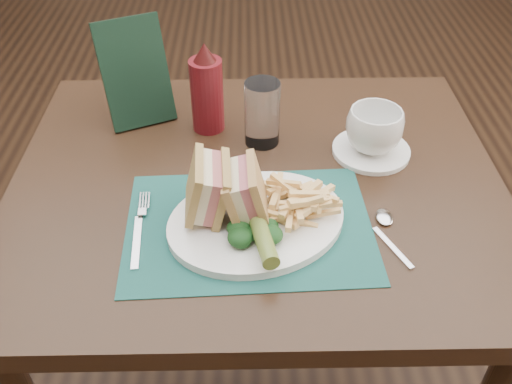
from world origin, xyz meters
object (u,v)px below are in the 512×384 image
saucer (371,151)px  drinking_glass (262,113)px  sandwich_half_b (232,192)px  coffee_cup (374,130)px  placemat (249,226)px  sandwich_half_a (194,188)px  plate (256,221)px  check_presenter (135,73)px  ketchup_bottle (207,87)px  table_main (257,308)px

saucer → drinking_glass: drinking_glass is taller
sandwich_half_b → coffee_cup: 0.33m
placemat → drinking_glass: bearing=83.6°
sandwich_half_a → placemat: bearing=-15.4°
plate → sandwich_half_b: bearing=145.4°
placemat → check_presenter: bearing=123.3°
placemat → saucer: saucer is taller
sandwich_half_a → drinking_glass: drinking_glass is taller
placemat → drinking_glass: size_ratio=3.13×
check_presenter → placemat: bearing=-80.7°
sandwich_half_b → sandwich_half_a: bearing=171.6°
sandwich_half_b → check_presenter: check_presenter is taller
placemat → sandwich_half_a: bearing=167.8°
drinking_glass → check_presenter: bearing=160.0°
drinking_glass → ketchup_bottle: (-0.11, 0.05, 0.03)m
sandwich_half_a → saucer: bearing=26.7°
plate → check_presenter: check_presenter is taller
table_main → coffee_cup: (0.22, 0.08, 0.43)m
placemat → plate: size_ratio=1.35×
sandwich_half_a → sandwich_half_b: size_ratio=1.07×
sandwich_half_b → ketchup_bottle: (-0.05, 0.29, 0.03)m
saucer → check_presenter: check_presenter is taller
coffee_cup → drinking_glass: (-0.21, 0.04, 0.01)m
saucer → sandwich_half_a: bearing=-150.2°
plate → placemat: bearing=173.5°
placemat → check_presenter: check_presenter is taller
plate → ketchup_bottle: bearing=84.8°
table_main → ketchup_bottle: bearing=119.1°
ketchup_bottle → check_presenter: (-0.14, 0.04, 0.01)m
placemat → ketchup_bottle: ketchup_bottle is taller
plate → saucer: size_ratio=2.00×
sandwich_half_b → drinking_glass: (0.05, 0.24, -0.00)m
table_main → sandwich_half_b: sandwich_half_b is taller
plate → table_main: bearing=66.3°
saucer → placemat: bearing=-139.2°
table_main → ketchup_bottle: 0.51m
check_presenter → saucer: bearing=-40.2°
table_main → coffee_cup: bearing=18.6°
plate → sandwich_half_a: size_ratio=2.89×
table_main → check_presenter: (-0.24, 0.21, 0.48)m
sandwich_half_b → table_main: bearing=68.6°
coffee_cup → drinking_glass: bearing=168.4°
table_main → plate: (-0.00, -0.13, 0.38)m
placemat → sandwich_half_b: 0.07m
drinking_glass → check_presenter: check_presenter is taller
drinking_glass → sandwich_half_b: bearing=-103.1°
ketchup_bottle → table_main: bearing=-60.9°
placemat → sandwich_half_a: sandwich_half_a is taller
plate → saucer: 0.30m
table_main → plate: bearing=-91.4°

